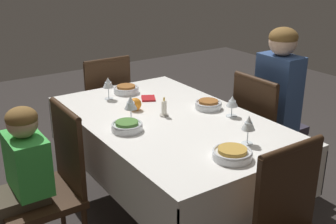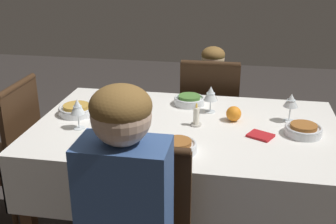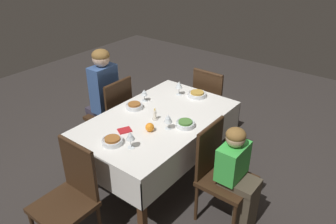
# 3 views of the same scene
# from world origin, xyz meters

# --- Properties ---
(dining_table) EXTENTS (1.58, 0.98, 0.74)m
(dining_table) POSITION_xyz_m (0.00, 0.00, 0.65)
(dining_table) COLOR white
(dining_table) RESTS_ON ground_plane
(chair_north) EXTENTS (0.42, 0.43, 0.93)m
(chair_north) POSITION_xyz_m (0.07, 0.75, 0.50)
(chair_north) COLOR #382314
(chair_north) RESTS_ON ground_plane
(chair_west) EXTENTS (0.43, 0.42, 0.93)m
(chair_west) POSITION_xyz_m (-1.05, -0.01, 0.50)
(chair_west) COLOR #382314
(chair_west) RESTS_ON ground_plane
(person_child_green) EXTENTS (0.30, 0.33, 0.97)m
(person_child_green) POSITION_xyz_m (0.07, 0.93, 0.53)
(person_child_green) COLOR #4C4233
(person_child_green) RESTS_ON ground_plane
(bowl_south) EXTENTS (0.17, 0.17, 0.06)m
(bowl_south) POSITION_xyz_m (0.00, -0.31, 0.77)
(bowl_south) COLOR silver
(bowl_south) RESTS_ON dining_table
(wine_glass_south) EXTENTS (0.07, 0.07, 0.13)m
(wine_glass_south) POSITION_xyz_m (-0.19, -0.34, 0.84)
(wine_glass_south) COLOR white
(wine_glass_south) RESTS_ON dining_table
(bowl_north) EXTENTS (0.18, 0.18, 0.06)m
(bowl_north) POSITION_xyz_m (-0.03, 0.31, 0.77)
(bowl_north) COLOR silver
(bowl_north) RESTS_ON dining_table
(wine_glass_north) EXTENTS (0.08, 0.08, 0.15)m
(wine_glass_north) POSITION_xyz_m (0.10, 0.21, 0.85)
(wine_glass_north) COLOR white
(wine_glass_north) RESTS_ON dining_table
(bowl_west) EXTENTS (0.20, 0.20, 0.06)m
(bowl_west) POSITION_xyz_m (-0.62, 0.05, 0.77)
(bowl_west) COLOR silver
(bowl_west) RESTS_ON dining_table
(wine_glass_west) EXTENTS (0.07, 0.07, 0.16)m
(wine_glass_west) POSITION_xyz_m (-0.54, -0.14, 0.86)
(wine_glass_west) COLOR white
(wine_glass_west) RESTS_ON dining_table
(bowl_east) EXTENTS (0.18, 0.18, 0.06)m
(bowl_east) POSITION_xyz_m (0.58, -0.02, 0.77)
(bowl_east) COLOR silver
(bowl_east) RESTS_ON dining_table
(wine_glass_east) EXTENTS (0.08, 0.08, 0.16)m
(wine_glass_east) POSITION_xyz_m (0.53, 0.15, 0.86)
(wine_glass_east) COLOR white
(wine_glass_east) RESTS_ON dining_table
(candle_centerpiece) EXTENTS (0.06, 0.06, 0.12)m
(candle_centerpiece) POSITION_xyz_m (0.05, 0.01, 0.79)
(candle_centerpiece) COLOR beige
(candle_centerpiece) RESTS_ON dining_table
(orange_fruit) EXTENTS (0.08, 0.08, 0.08)m
(orange_fruit) POSITION_xyz_m (0.24, 0.10, 0.78)
(orange_fruit) COLOR orange
(orange_fruit) RESTS_ON dining_table
(napkin_red_folded) EXTENTS (0.15, 0.14, 0.01)m
(napkin_red_folded) POSITION_xyz_m (0.38, -0.08, 0.75)
(napkin_red_folded) COLOR red
(napkin_red_folded) RESTS_ON dining_table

